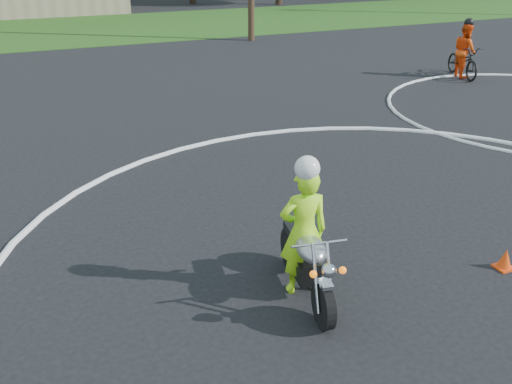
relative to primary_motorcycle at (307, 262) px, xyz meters
name	(u,v)px	position (x,y,z in m)	size (l,w,h in m)	color
grass_strip	(112,28)	(1.86, 24.22, -0.49)	(120.00, 10.00, 0.02)	#1E4714
course_markings	(464,197)	(4.03, 1.57, -0.49)	(19.05, 19.05, 0.12)	silver
primary_motorcycle	(307,262)	(0.00, 0.00, 0.00)	(0.75, 1.95, 1.03)	black
rider_primary_grp	(304,228)	(0.00, 0.14, 0.42)	(0.69, 0.51, 1.92)	#ADFF1A
rider_second_grp	(464,57)	(10.52, 9.04, 0.16)	(1.15, 2.06, 1.87)	black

